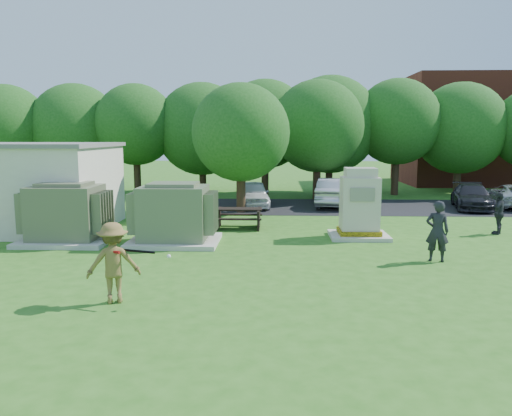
{
  "coord_description": "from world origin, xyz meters",
  "views": [
    {
      "loc": [
        0.61,
        -12.04,
        3.64
      ],
      "look_at": [
        0.0,
        4.0,
        1.3
      ],
      "focal_mm": 35.0,
      "sensor_mm": 36.0,
      "label": 1
    }
  ],
  "objects_px": {
    "transformer_left": "(66,214)",
    "car_dark": "(472,197)",
    "batter": "(113,263)",
    "person_by_generator": "(437,231)",
    "transformer_right": "(174,215)",
    "car_silver_a": "(334,192)",
    "person_walking_right": "(499,213)",
    "picnic_table": "(238,216)",
    "car_white": "(253,194)",
    "car_silver_b": "(512,196)",
    "generator_cabinet": "(359,207)"
  },
  "relations": [
    {
      "from": "car_white",
      "to": "person_walking_right",
      "type": "bearing_deg",
      "value": -40.53
    },
    {
      "from": "transformer_left",
      "to": "car_dark",
      "type": "bearing_deg",
      "value": 26.88
    },
    {
      "from": "car_dark",
      "to": "batter",
      "type": "bearing_deg",
      "value": -119.26
    },
    {
      "from": "person_by_generator",
      "to": "picnic_table",
      "type": "bearing_deg",
      "value": -26.53
    },
    {
      "from": "generator_cabinet",
      "to": "batter",
      "type": "relative_size",
      "value": 1.41
    },
    {
      "from": "batter",
      "to": "car_dark",
      "type": "distance_m",
      "value": 19.87
    },
    {
      "from": "generator_cabinet",
      "to": "car_silver_a",
      "type": "relative_size",
      "value": 0.57
    },
    {
      "from": "generator_cabinet",
      "to": "picnic_table",
      "type": "height_order",
      "value": "generator_cabinet"
    },
    {
      "from": "generator_cabinet",
      "to": "car_white",
      "type": "xyz_separation_m",
      "value": [
        -4.12,
        7.69,
        -0.44
      ]
    },
    {
      "from": "car_silver_a",
      "to": "car_silver_b",
      "type": "height_order",
      "value": "car_silver_a"
    },
    {
      "from": "batter",
      "to": "person_by_generator",
      "type": "distance_m",
      "value": 9.1
    },
    {
      "from": "transformer_left",
      "to": "car_dark",
      "type": "relative_size",
      "value": 0.72
    },
    {
      "from": "generator_cabinet",
      "to": "person_by_generator",
      "type": "xyz_separation_m",
      "value": [
        1.69,
        -3.35,
        -0.2
      ]
    },
    {
      "from": "person_walking_right",
      "to": "car_dark",
      "type": "distance_m",
      "value": 6.78
    },
    {
      "from": "picnic_table",
      "to": "car_white",
      "type": "height_order",
      "value": "car_white"
    },
    {
      "from": "picnic_table",
      "to": "person_walking_right",
      "type": "distance_m",
      "value": 9.77
    },
    {
      "from": "transformer_left",
      "to": "generator_cabinet",
      "type": "xyz_separation_m",
      "value": [
        10.13,
        1.17,
        0.13
      ]
    },
    {
      "from": "picnic_table",
      "to": "car_white",
      "type": "distance_m",
      "value": 6.02
    },
    {
      "from": "transformer_right",
      "to": "person_by_generator",
      "type": "distance_m",
      "value": 8.41
    },
    {
      "from": "picnic_table",
      "to": "person_by_generator",
      "type": "bearing_deg",
      "value": -39.29
    },
    {
      "from": "car_white",
      "to": "car_silver_b",
      "type": "bearing_deg",
      "value": -2.85
    },
    {
      "from": "batter",
      "to": "car_silver_a",
      "type": "height_order",
      "value": "batter"
    },
    {
      "from": "transformer_right",
      "to": "picnic_table",
      "type": "distance_m",
      "value": 3.5
    },
    {
      "from": "car_white",
      "to": "transformer_left",
      "type": "bearing_deg",
      "value": -128.6
    },
    {
      "from": "transformer_left",
      "to": "car_silver_a",
      "type": "xyz_separation_m",
      "value": [
        10.21,
        9.33,
        -0.24
      ]
    },
    {
      "from": "batter",
      "to": "car_silver_a",
      "type": "distance_m",
      "value": 16.78
    },
    {
      "from": "batter",
      "to": "car_white",
      "type": "height_order",
      "value": "batter"
    },
    {
      "from": "car_silver_b",
      "to": "car_white",
      "type": "bearing_deg",
      "value": 13.37
    },
    {
      "from": "car_white",
      "to": "generator_cabinet",
      "type": "bearing_deg",
      "value": -66.26
    },
    {
      "from": "transformer_right",
      "to": "car_white",
      "type": "height_order",
      "value": "transformer_right"
    },
    {
      "from": "transformer_left",
      "to": "person_walking_right",
      "type": "distance_m",
      "value": 15.54
    },
    {
      "from": "transformer_left",
      "to": "person_walking_right",
      "type": "relative_size",
      "value": 1.91
    },
    {
      "from": "generator_cabinet",
      "to": "picnic_table",
      "type": "bearing_deg",
      "value": 159.32
    },
    {
      "from": "person_walking_right",
      "to": "picnic_table",
      "type": "bearing_deg",
      "value": -58.72
    },
    {
      "from": "transformer_left",
      "to": "car_white",
      "type": "height_order",
      "value": "transformer_left"
    },
    {
      "from": "person_walking_right",
      "to": "car_silver_b",
      "type": "height_order",
      "value": "person_walking_right"
    },
    {
      "from": "transformer_right",
      "to": "car_silver_a",
      "type": "height_order",
      "value": "transformer_right"
    },
    {
      "from": "generator_cabinet",
      "to": "car_silver_b",
      "type": "distance_m",
      "value": 12.17
    },
    {
      "from": "car_white",
      "to": "car_silver_b",
      "type": "xyz_separation_m",
      "value": [
        13.23,
        0.37,
        -0.08
      ]
    },
    {
      "from": "transformer_left",
      "to": "car_white",
      "type": "distance_m",
      "value": 10.71
    },
    {
      "from": "transformer_right",
      "to": "generator_cabinet",
      "type": "xyz_separation_m",
      "value": [
        6.43,
        1.17,
        0.13
      ]
    },
    {
      "from": "transformer_left",
      "to": "car_silver_b",
      "type": "xyz_separation_m",
      "value": [
        19.24,
        9.23,
        -0.38
      ]
    },
    {
      "from": "person_by_generator",
      "to": "car_silver_b",
      "type": "xyz_separation_m",
      "value": [
        7.42,
        11.4,
        -0.31
      ]
    },
    {
      "from": "generator_cabinet",
      "to": "person_walking_right",
      "type": "distance_m",
      "value": 5.36
    },
    {
      "from": "transformer_right",
      "to": "car_silver_a",
      "type": "bearing_deg",
      "value": 55.12
    },
    {
      "from": "transformer_right",
      "to": "person_by_generator",
      "type": "relative_size",
      "value": 1.68
    },
    {
      "from": "transformer_right",
      "to": "batter",
      "type": "distance_m",
      "value": 6.09
    },
    {
      "from": "car_silver_b",
      "to": "picnic_table",
      "type": "bearing_deg",
      "value": 36.95
    },
    {
      "from": "transformer_right",
      "to": "car_silver_a",
      "type": "xyz_separation_m",
      "value": [
        6.51,
        9.33,
        -0.24
      ]
    },
    {
      "from": "car_white",
      "to": "car_silver_a",
      "type": "height_order",
      "value": "car_silver_a"
    }
  ]
}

